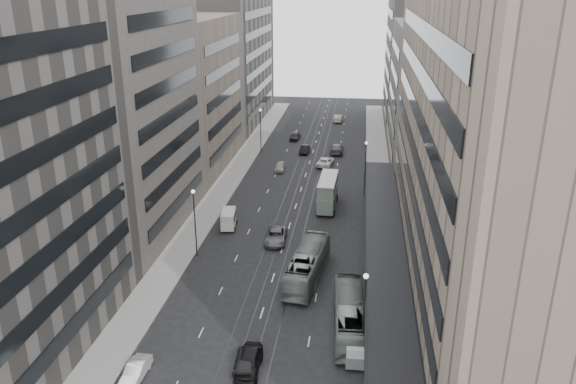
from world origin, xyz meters
The scene contains 28 objects.
ground centered at (0.00, 0.00, 0.00)m, with size 220.00×220.00×0.00m, color black.
sidewalk_right centered at (12.00, 37.50, 0.07)m, with size 4.00×125.00×0.15m, color gray.
sidewalk_left centered at (-12.00, 37.50, 0.07)m, with size 4.00×125.00×0.15m, color gray.
department_store centered at (21.45, 8.00, 14.95)m, with size 19.20×60.00×30.00m.
building_right_mid centered at (21.50, 52.00, 12.00)m, with size 15.00×28.00×24.00m, color #4E4843.
building_right_far centered at (21.50, 82.00, 14.00)m, with size 15.00×32.00×28.00m, color #605C57.
building_left_b centered at (-21.50, 19.00, 17.00)m, with size 15.00×26.00×34.00m, color #4E4843.
building_left_c centered at (-21.50, 46.00, 12.50)m, with size 15.00×28.00×25.00m, color #6D6155.
building_left_d centered at (-21.50, 79.00, 14.00)m, with size 15.00×38.00×28.00m, color #605C57.
lamp_right_near centered at (9.70, -5.00, 5.20)m, with size 0.44×0.44×8.32m.
lamp_right_far centered at (9.70, 35.00, 5.20)m, with size 0.44×0.44×8.32m.
lamp_left_near centered at (-9.70, 12.00, 5.20)m, with size 0.44×0.44×8.32m.
lamp_left_far centered at (-9.70, 55.00, 5.20)m, with size 0.44×0.44×8.32m.
bus_near centered at (8.50, -0.75, 1.58)m, with size 2.66×11.35×3.16m, color gray.
bus_far centered at (3.68, 8.35, 1.68)m, with size 2.83×12.08×3.37m, color gray.
double_decker centered at (4.54, 29.06, 2.42)m, with size 2.73×8.26×4.48m.
vw_microbus centered at (9.20, -4.79, 1.23)m, with size 1.96×4.13×2.20m.
panel_van centered at (-7.80, 20.28, 1.31)m, with size 2.26×3.97×2.38m.
sedan_0 centered at (0.43, -7.58, 0.81)m, with size 1.92×4.77×1.63m, color black.
sedan_1 centered at (-8.50, -9.78, 0.66)m, with size 1.41×4.03×1.33m, color white.
sedan_2 centered at (-1.06, 16.96, 0.75)m, with size 2.48×5.37×1.49m, color slate.
sedan_3 centered at (0.12, -7.21, 0.67)m, with size 1.87×4.59×1.33m, color black.
sedan_4 centered at (-4.54, 44.65, 0.70)m, with size 1.65×4.09×1.39m, color #AFA291.
sedan_5 centered at (-1.44, 55.69, 0.71)m, with size 1.49×4.29×1.41m, color black.
sedan_6 centered at (2.91, 48.44, 0.74)m, with size 2.47×5.36×1.49m, color white.
sedan_7 centered at (4.49, 56.68, 0.85)m, with size 2.39×5.87×1.70m, color #545456.
sedan_8 centered at (-4.41, 64.94, 0.76)m, with size 1.80×4.47×1.52m, color #29292C.
sedan_9 centered at (3.54, 81.62, 0.82)m, with size 1.74×4.98×1.64m, color #B3AC94.
Camera 1 is at (8.68, -45.30, 30.34)m, focal length 35.00 mm.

